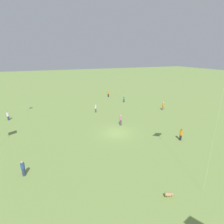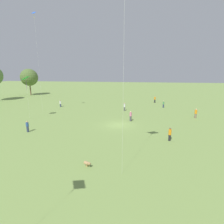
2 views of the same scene
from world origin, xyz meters
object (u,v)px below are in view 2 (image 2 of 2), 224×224
at_px(person_10, 124,107).
at_px(kite_3, 26,79).
at_px(person_5, 27,126).
at_px(kite_2, 35,24).
at_px(person_7, 196,113).
at_px(person_1, 60,104).
at_px(person_8, 163,104).
at_px(dog_0, 87,163).
at_px(person_2, 131,116).
at_px(person_6, 170,134).
at_px(person_4, 155,99).

distance_m(person_10, kite_3, 20.46).
xyz_separation_m(person_10, kite_3, (-10.17, 16.55, 6.44)).
bearing_deg(person_5, kite_2, 74.65).
bearing_deg(person_7, person_10, -88.87).
bearing_deg(person_1, person_8, 96.83).
relative_size(person_1, kite_3, 0.22).
xyz_separation_m(person_7, kite_2, (-1.36, 30.73, 16.56)).
bearing_deg(dog_0, person_2, -164.12).
height_order(kite_2, kite_3, kite_2).
relative_size(person_8, kite_2, 0.09).
height_order(person_1, person_8, person_8).
height_order(person_7, kite_3, kite_3).
xyz_separation_m(person_5, person_6, (0.00, -20.02, 0.05)).
distance_m(person_1, person_7, 30.78).
xyz_separation_m(person_2, kite_3, (-1.91, 18.44, 6.45)).
distance_m(person_2, dog_0, 16.33).
relative_size(person_4, person_8, 1.08).
height_order(person_4, kite_2, kite_2).
bearing_deg(person_6, kite_3, -158.69).
bearing_deg(person_8, kite_3, 121.44).
xyz_separation_m(person_8, person_10, (-5.16, 9.06, 0.06)).
xyz_separation_m(person_1, dog_0, (-26.12, -15.19, -0.49)).
bearing_deg(kite_3, person_7, 137.69).
xyz_separation_m(person_1, person_6, (-18.27, -23.67, 0.04)).
bearing_deg(person_5, person_6, -35.98).
bearing_deg(dog_0, person_8, -172.63).
distance_m(person_6, person_7, 14.01).
height_order(person_8, kite_2, kite_2).
bearing_deg(person_7, dog_0, -19.20).
xyz_separation_m(person_4, person_10, (-12.04, 7.48, -0.01)).
bearing_deg(dog_0, person_10, -156.18).
relative_size(person_10, kite_2, 0.09).
relative_size(person_1, person_10, 0.94).
relative_size(person_1, person_7, 0.93).
distance_m(person_4, person_7, 17.36).
bearing_deg(person_5, person_1, 65.28).
bearing_deg(dog_0, person_4, -166.89).
xyz_separation_m(person_7, person_8, (9.23, 4.89, -0.05)).
xyz_separation_m(person_6, kite_2, (11.02, 24.18, 16.58)).
bearing_deg(person_10, kite_2, 120.59).
height_order(person_7, dog_0, person_7).
height_order(person_8, person_10, person_10).
bearing_deg(person_8, person_10, 120.20).
distance_m(person_7, person_8, 10.45).
bearing_deg(person_2, kite_3, -177.04).
distance_m(person_4, dog_0, 37.35).
height_order(person_5, person_6, person_6).
bearing_deg(person_2, kite_2, 168.43).
distance_m(person_2, person_7, 12.76).
relative_size(person_6, person_10, 0.97).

